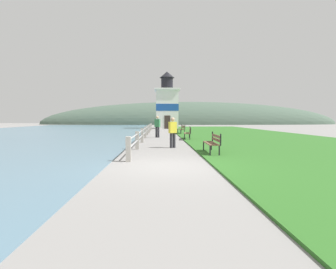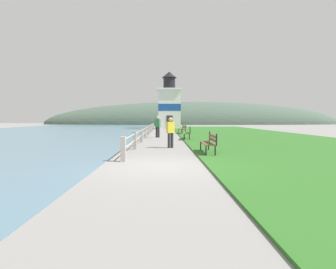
{
  "view_description": "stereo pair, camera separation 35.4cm",
  "coord_description": "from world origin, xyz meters",
  "px_view_note": "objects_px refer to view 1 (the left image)",
  "views": [
    {
      "loc": [
        -0.25,
        -8.38,
        1.55
      ],
      "look_at": [
        0.43,
        12.01,
        0.3
      ],
      "focal_mm": 28.0,
      "sensor_mm": 36.0,
      "label": 1
    },
    {
      "loc": [
        0.1,
        -8.39,
        1.55
      ],
      "look_at": [
        0.43,
        12.01,
        0.3
      ],
      "focal_mm": 28.0,
      "sensor_mm": 36.0,
      "label": 2
    }
  ],
  "objects_px": {
    "park_bench_midway": "(188,132)",
    "person_strolling": "(173,131)",
    "park_bench_near": "(213,142)",
    "lighthouse": "(167,105)",
    "person_by_railing": "(157,126)",
    "park_bench_far": "(182,129)"
  },
  "relations": [
    {
      "from": "park_bench_near",
      "to": "park_bench_midway",
      "type": "bearing_deg",
      "value": -87.18
    },
    {
      "from": "park_bench_near",
      "to": "lighthouse",
      "type": "height_order",
      "value": "lighthouse"
    },
    {
      "from": "park_bench_near",
      "to": "person_by_railing",
      "type": "xyz_separation_m",
      "value": [
        -2.5,
        10.04,
        0.42
      ]
    },
    {
      "from": "park_bench_near",
      "to": "park_bench_midway",
      "type": "xyz_separation_m",
      "value": [
        -0.21,
        7.91,
        0.0
      ]
    },
    {
      "from": "park_bench_midway",
      "to": "park_bench_far",
      "type": "distance_m",
      "value": 7.01
    },
    {
      "from": "park_bench_near",
      "to": "person_strolling",
      "type": "xyz_separation_m",
      "value": [
        -1.64,
        2.43,
        0.33
      ]
    },
    {
      "from": "park_bench_midway",
      "to": "person_strolling",
      "type": "xyz_separation_m",
      "value": [
        -1.43,
        -5.48,
        0.33
      ]
    },
    {
      "from": "park_bench_far",
      "to": "person_strolling",
      "type": "relative_size",
      "value": 1.2
    },
    {
      "from": "park_bench_near",
      "to": "lighthouse",
      "type": "xyz_separation_m",
      "value": [
        -1.14,
        29.66,
        3.1
      ]
    },
    {
      "from": "park_bench_near",
      "to": "park_bench_midway",
      "type": "distance_m",
      "value": 7.91
    },
    {
      "from": "park_bench_far",
      "to": "person_by_railing",
      "type": "relative_size",
      "value": 1.1
    },
    {
      "from": "park_bench_near",
      "to": "park_bench_far",
      "type": "bearing_deg",
      "value": -88.36
    },
    {
      "from": "park_bench_midway",
      "to": "lighthouse",
      "type": "height_order",
      "value": "lighthouse"
    },
    {
      "from": "park_bench_midway",
      "to": "lighthouse",
      "type": "xyz_separation_m",
      "value": [
        -0.93,
        21.75,
        3.1
      ]
    },
    {
      "from": "lighthouse",
      "to": "person_by_railing",
      "type": "height_order",
      "value": "lighthouse"
    },
    {
      "from": "person_by_railing",
      "to": "park_bench_far",
      "type": "bearing_deg",
      "value": -1.43
    },
    {
      "from": "park_bench_far",
      "to": "person_strolling",
      "type": "height_order",
      "value": "person_strolling"
    },
    {
      "from": "lighthouse",
      "to": "person_by_railing",
      "type": "relative_size",
      "value": 4.99
    },
    {
      "from": "park_bench_midway",
      "to": "person_by_railing",
      "type": "relative_size",
      "value": 1.12
    },
    {
      "from": "park_bench_near",
      "to": "park_bench_far",
      "type": "height_order",
      "value": "same"
    },
    {
      "from": "park_bench_far",
      "to": "lighthouse",
      "type": "height_order",
      "value": "lighthouse"
    },
    {
      "from": "park_bench_midway",
      "to": "person_strolling",
      "type": "height_order",
      "value": "person_strolling"
    }
  ]
}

